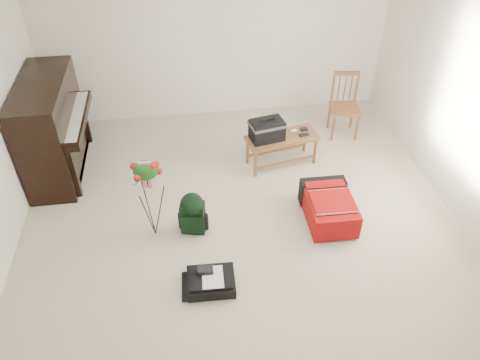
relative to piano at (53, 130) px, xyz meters
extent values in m
cube|color=beige|center=(2.19, -1.60, -0.60)|extent=(5.00, 5.50, 0.01)
cube|color=white|center=(2.19, -1.60, 1.90)|extent=(5.00, 5.50, 0.01)
cube|color=white|center=(2.19, 1.15, 0.65)|extent=(5.00, 0.04, 2.50)
cube|color=black|center=(-0.01, 0.00, 0.03)|extent=(0.55, 1.50, 1.25)
cube|color=black|center=(0.29, 0.00, 0.13)|extent=(0.28, 1.30, 0.10)
cube|color=white|center=(0.29, 0.00, 0.18)|extent=(0.22, 1.20, 0.02)
cube|color=black|center=(0.04, 0.00, -0.55)|extent=(0.45, 1.30, 0.10)
cube|color=brown|center=(2.89, -0.31, -0.19)|extent=(1.00, 0.56, 0.04)
cylinder|color=brown|center=(2.46, -0.46, -0.41)|extent=(0.04, 0.04, 0.39)
cylinder|color=brown|center=(2.46, -0.16, -0.41)|extent=(0.04, 0.04, 0.39)
cylinder|color=brown|center=(3.31, -0.46, -0.41)|extent=(0.04, 0.04, 0.39)
cylinder|color=brown|center=(3.31, -0.16, -0.41)|extent=(0.04, 0.04, 0.39)
cube|color=brown|center=(3.92, 0.27, -0.18)|extent=(0.44, 0.44, 0.04)
cylinder|color=brown|center=(3.75, 0.10, -0.40)|extent=(0.03, 0.03, 0.41)
cylinder|color=brown|center=(3.75, 0.44, -0.40)|extent=(0.03, 0.03, 0.41)
cylinder|color=brown|center=(4.09, 0.10, -0.40)|extent=(0.03, 0.03, 0.41)
cylinder|color=brown|center=(4.09, 0.44, -0.40)|extent=(0.03, 0.03, 0.41)
cube|color=brown|center=(3.92, 0.44, 0.29)|extent=(0.36, 0.08, 0.06)
cylinder|color=brown|center=(3.75, 0.44, 0.06)|extent=(0.03, 0.03, 0.49)
cylinder|color=brown|center=(4.09, 0.44, 0.06)|extent=(0.03, 0.03, 0.49)
cube|color=red|center=(3.21, -1.45, -0.43)|extent=(0.53, 0.78, 0.30)
cube|color=black|center=(3.21, -1.15, -0.43)|extent=(0.54, 0.19, 0.32)
cube|color=red|center=(3.21, -1.50, -0.27)|extent=(0.47, 0.45, 0.02)
cube|color=silver|center=(3.21, -1.72, -0.26)|extent=(0.48, 0.02, 0.01)
cube|color=black|center=(1.76, -2.23, -0.54)|extent=(0.49, 0.40, 0.11)
cube|color=black|center=(1.76, -2.23, -0.47)|extent=(0.43, 0.34, 0.03)
cube|color=white|center=(1.78, -2.25, -0.45)|extent=(0.22, 0.30, 0.01)
cube|color=black|center=(1.71, -2.17, -0.42)|extent=(0.16, 0.10, 0.05)
cube|color=black|center=(1.64, -1.42, -0.40)|extent=(0.29, 0.21, 0.40)
cube|color=black|center=(1.64, -1.51, -0.42)|extent=(0.22, 0.09, 0.23)
sphere|color=black|center=(1.64, -1.42, -0.20)|extent=(0.26, 0.26, 0.26)
cube|color=black|center=(1.58, -1.33, -0.41)|extent=(0.04, 0.03, 0.35)
cube|color=black|center=(1.70, -1.33, -0.41)|extent=(0.04, 0.03, 0.35)
cylinder|color=black|center=(1.20, -1.41, 0.23)|extent=(0.01, 0.01, 0.28)
ellipsoid|color=#1C5319|center=(1.20, -1.41, 0.31)|extent=(0.26, 0.18, 0.24)
cube|color=red|center=(1.20, -1.43, 0.39)|extent=(0.13, 0.04, 0.07)
camera|label=1|loc=(1.62, -5.24, 3.23)|focal=35.00mm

